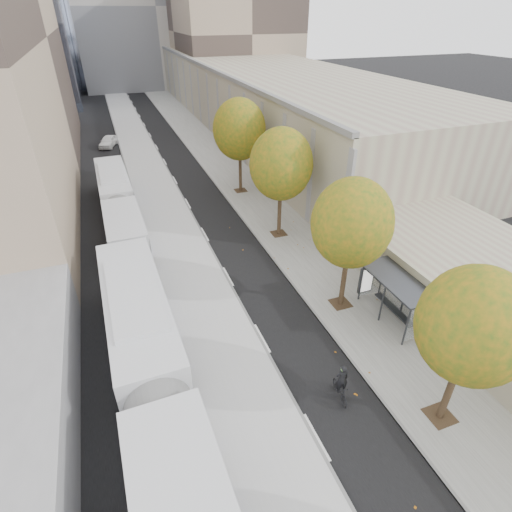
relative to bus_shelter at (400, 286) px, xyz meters
name	(u,v)px	position (x,y,z in m)	size (l,w,h in m)	color
bus_platform	(154,186)	(-9.56, 24.04, -2.11)	(4.25, 150.00, 0.15)	#BBBBBB
sidewalk	(233,176)	(-1.56, 24.04, -2.15)	(4.75, 150.00, 0.08)	gray
building_tan	(244,85)	(9.81, 53.04, 1.81)	(18.00, 92.00, 8.00)	gray
building_far_block	(149,6)	(0.31, 85.04, 12.81)	(30.00, 18.00, 30.00)	#A29D94
bus_shelter	(400,286)	(0.00, 0.00, 0.00)	(1.90, 4.40, 2.53)	#383A3F
tree_b	(474,326)	(-2.09, -5.96, 2.85)	(4.00, 4.00, 6.97)	black
tree_c	(352,224)	(-2.09, 2.04, 3.06)	(4.20, 4.20, 7.28)	black
tree_d	(281,165)	(-2.09, 11.04, 3.28)	(4.40, 4.40, 7.60)	black
tree_e	(239,130)	(-2.09, 20.04, 3.50)	(4.60, 4.60, 7.92)	black
bus_near	(153,383)	(-13.06, -1.52, -0.44)	(3.31, 19.31, 3.21)	silver
bus_far	(118,204)	(-13.06, 17.50, -0.66)	(2.81, 16.85, 2.80)	silver
cyclist	(341,386)	(-5.51, -3.61, -1.46)	(0.64, 1.57, 1.95)	black
distant_car	(108,141)	(-12.84, 39.26, -1.53)	(1.55, 3.84, 1.31)	white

